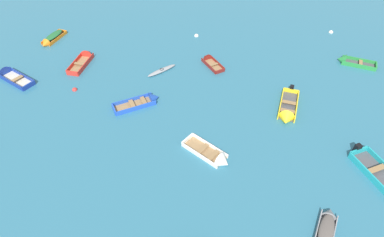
{
  "coord_description": "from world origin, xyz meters",
  "views": [
    {
      "loc": [
        0.09,
        -0.99,
        18.0
      ],
      "look_at": [
        0.0,
        17.9,
        0.15
      ],
      "focal_mm": 30.74,
      "sensor_mm": 36.0,
      "label": 1
    }
  ],
  "objects_px": {
    "mooring_buoy_far_field": "(333,33)",
    "rowboat_yellow_back_row_right": "(289,113)",
    "rowboat_red_cluster_outer": "(86,58)",
    "mooring_buoy_between_boats_right": "(198,36)",
    "rowboat_grey_midfield_right": "(328,226)",
    "kayak_grey_outer_right": "(163,70)",
    "rowboat_blue_far_back": "(147,101)",
    "rowboat_maroon_back_row_left": "(210,61)",
    "rowboat_green_distant_center": "(350,62)",
    "mooring_buoy_near_foreground": "(76,90)",
    "rowboat_orange_back_row_center": "(52,39)",
    "rowboat_white_near_camera": "(217,158)",
    "rowboat_deep_blue_far_right": "(10,74)"
  },
  "relations": [
    {
      "from": "rowboat_blue_far_back",
      "to": "rowboat_white_near_camera",
      "type": "bearing_deg",
      "value": -47.98
    },
    {
      "from": "rowboat_yellow_back_row_right",
      "to": "kayak_grey_outer_right",
      "type": "distance_m",
      "value": 12.08
    },
    {
      "from": "mooring_buoy_near_foreground",
      "to": "rowboat_orange_back_row_center",
      "type": "bearing_deg",
      "value": 119.17
    },
    {
      "from": "rowboat_deep_blue_far_right",
      "to": "mooring_buoy_between_boats_right",
      "type": "distance_m",
      "value": 18.9
    },
    {
      "from": "rowboat_white_near_camera",
      "to": "mooring_buoy_between_boats_right",
      "type": "bearing_deg",
      "value": 94.0
    },
    {
      "from": "rowboat_green_distant_center",
      "to": "rowboat_grey_midfield_right",
      "type": "distance_m",
      "value": 18.79
    },
    {
      "from": "rowboat_grey_midfield_right",
      "to": "mooring_buoy_between_boats_right",
      "type": "distance_m",
      "value": 23.69
    },
    {
      "from": "rowboat_red_cluster_outer",
      "to": "mooring_buoy_between_boats_right",
      "type": "height_order",
      "value": "rowboat_red_cluster_outer"
    },
    {
      "from": "rowboat_green_distant_center",
      "to": "mooring_buoy_near_foreground",
      "type": "xyz_separation_m",
      "value": [
        -25.53,
        -4.24,
        -0.18
      ]
    },
    {
      "from": "rowboat_red_cluster_outer",
      "to": "mooring_buoy_between_boats_right",
      "type": "xyz_separation_m",
      "value": [
        10.98,
        4.69,
        -0.2
      ]
    },
    {
      "from": "rowboat_grey_midfield_right",
      "to": "mooring_buoy_between_boats_right",
      "type": "relative_size",
      "value": 6.73
    },
    {
      "from": "rowboat_white_near_camera",
      "to": "mooring_buoy_between_boats_right",
      "type": "height_order",
      "value": "rowboat_white_near_camera"
    },
    {
      "from": "rowboat_green_distant_center",
      "to": "mooring_buoy_far_field",
      "type": "height_order",
      "value": "rowboat_green_distant_center"
    },
    {
      "from": "rowboat_blue_far_back",
      "to": "mooring_buoy_far_field",
      "type": "relative_size",
      "value": 8.63
    },
    {
      "from": "rowboat_orange_back_row_center",
      "to": "rowboat_maroon_back_row_left",
      "type": "bearing_deg",
      "value": -13.24
    },
    {
      "from": "rowboat_white_near_camera",
      "to": "rowboat_orange_back_row_center",
      "type": "distance_m",
      "value": 23.18
    },
    {
      "from": "rowboat_white_near_camera",
      "to": "rowboat_orange_back_row_center",
      "type": "bearing_deg",
      "value": 135.86
    },
    {
      "from": "rowboat_yellow_back_row_right",
      "to": "rowboat_red_cluster_outer",
      "type": "bearing_deg",
      "value": 156.45
    },
    {
      "from": "rowboat_yellow_back_row_right",
      "to": "rowboat_maroon_back_row_left",
      "type": "bearing_deg",
      "value": 128.55
    },
    {
      "from": "rowboat_yellow_back_row_right",
      "to": "mooring_buoy_near_foreground",
      "type": "bearing_deg",
      "value": 169.96
    },
    {
      "from": "rowboat_blue_far_back",
      "to": "rowboat_yellow_back_row_right",
      "type": "xyz_separation_m",
      "value": [
        11.53,
        -1.5,
        0.02
      ]
    },
    {
      "from": "rowboat_grey_midfield_right",
      "to": "rowboat_red_cluster_outer",
      "type": "distance_m",
      "value": 25.6
    },
    {
      "from": "kayak_grey_outer_right",
      "to": "rowboat_green_distant_center",
      "type": "bearing_deg",
      "value": 4.65
    },
    {
      "from": "rowboat_orange_back_row_center",
      "to": "rowboat_yellow_back_row_right",
      "type": "bearing_deg",
      "value": -26.91
    },
    {
      "from": "rowboat_green_distant_center",
      "to": "rowboat_orange_back_row_center",
      "type": "height_order",
      "value": "rowboat_green_distant_center"
    },
    {
      "from": "rowboat_blue_far_back",
      "to": "mooring_buoy_far_field",
      "type": "height_order",
      "value": "rowboat_blue_far_back"
    },
    {
      "from": "rowboat_grey_midfield_right",
      "to": "kayak_grey_outer_right",
      "type": "relative_size",
      "value": 1.17
    },
    {
      "from": "rowboat_deep_blue_far_right",
      "to": "rowboat_red_cluster_outer",
      "type": "bearing_deg",
      "value": 22.73
    },
    {
      "from": "rowboat_orange_back_row_center",
      "to": "rowboat_grey_midfield_right",
      "type": "bearing_deg",
      "value": -43.08
    },
    {
      "from": "rowboat_maroon_back_row_left",
      "to": "mooring_buoy_near_foreground",
      "type": "relative_size",
      "value": 6.88
    },
    {
      "from": "kayak_grey_outer_right",
      "to": "mooring_buoy_far_field",
      "type": "height_order",
      "value": "kayak_grey_outer_right"
    },
    {
      "from": "rowboat_blue_far_back",
      "to": "rowboat_yellow_back_row_right",
      "type": "distance_m",
      "value": 11.63
    },
    {
      "from": "rowboat_green_distant_center",
      "to": "rowboat_white_near_camera",
      "type": "distance_m",
      "value": 18.14
    },
    {
      "from": "rowboat_yellow_back_row_right",
      "to": "mooring_buoy_near_foreground",
      "type": "xyz_separation_m",
      "value": [
        -17.99,
        3.19,
        -0.21
      ]
    },
    {
      "from": "rowboat_green_distant_center",
      "to": "rowboat_maroon_back_row_left",
      "type": "bearing_deg",
      "value": 179.38
    },
    {
      "from": "rowboat_grey_midfield_right",
      "to": "rowboat_yellow_back_row_right",
      "type": "height_order",
      "value": "rowboat_yellow_back_row_right"
    },
    {
      "from": "rowboat_maroon_back_row_left",
      "to": "kayak_grey_outer_right",
      "type": "relative_size",
      "value": 1.13
    },
    {
      "from": "mooring_buoy_far_field",
      "to": "rowboat_yellow_back_row_right",
      "type": "bearing_deg",
      "value": -119.88
    },
    {
      "from": "mooring_buoy_far_field",
      "to": "rowboat_maroon_back_row_left",
      "type": "bearing_deg",
      "value": -157.04
    },
    {
      "from": "rowboat_blue_far_back",
      "to": "rowboat_deep_blue_far_right",
      "type": "relative_size",
      "value": 0.95
    },
    {
      "from": "rowboat_blue_far_back",
      "to": "mooring_buoy_near_foreground",
      "type": "xyz_separation_m",
      "value": [
        -6.45,
        1.69,
        -0.19
      ]
    },
    {
      "from": "kayak_grey_outer_right",
      "to": "rowboat_maroon_back_row_left",
      "type": "bearing_deg",
      "value": 19.86
    },
    {
      "from": "rowboat_blue_far_back",
      "to": "rowboat_white_near_camera",
      "type": "relative_size",
      "value": 1.11
    },
    {
      "from": "rowboat_deep_blue_far_right",
      "to": "kayak_grey_outer_right",
      "type": "xyz_separation_m",
      "value": [
        14.07,
        0.73,
        -0.05
      ]
    },
    {
      "from": "rowboat_orange_back_row_center",
      "to": "mooring_buoy_near_foreground",
      "type": "xyz_separation_m",
      "value": [
        4.63,
        -8.29,
        -0.26
      ]
    },
    {
      "from": "rowboat_red_cluster_outer",
      "to": "rowboat_maroon_back_row_left",
      "type": "height_order",
      "value": "rowboat_red_cluster_outer"
    },
    {
      "from": "rowboat_deep_blue_far_right",
      "to": "rowboat_grey_midfield_right",
      "type": "bearing_deg",
      "value": -31.35
    },
    {
      "from": "rowboat_grey_midfield_right",
      "to": "rowboat_red_cluster_outer",
      "type": "bearing_deg",
      "value": 135.95
    },
    {
      "from": "rowboat_maroon_back_row_left",
      "to": "rowboat_orange_back_row_center",
      "type": "bearing_deg",
      "value": 166.76
    },
    {
      "from": "rowboat_white_near_camera",
      "to": "rowboat_orange_back_row_center",
      "type": "xyz_separation_m",
      "value": [
        -16.63,
        16.14,
        0.1
      ]
    }
  ]
}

